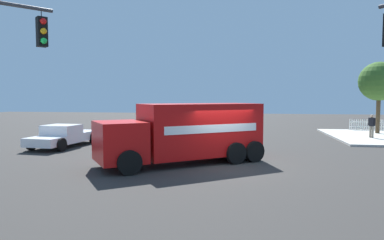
{
  "coord_description": "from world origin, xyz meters",
  "views": [
    {
      "loc": [
        -0.99,
        14.91,
        3.07
      ],
      "look_at": [
        1.6,
        -0.5,
        2.02
      ],
      "focal_mm": 31.46,
      "sensor_mm": 36.0,
      "label": 1
    }
  ],
  "objects_px": {
    "delivery_truck": "(187,132)",
    "pickup_white": "(64,135)",
    "pedestrian_near_corner": "(372,125)",
    "shade_tree_near": "(379,82)"
  },
  "relations": [
    {
      "from": "delivery_truck",
      "to": "pickup_white",
      "type": "distance_m",
      "value": 9.38
    },
    {
      "from": "shade_tree_near",
      "to": "pickup_white",
      "type": "bearing_deg",
      "value": 25.52
    },
    {
      "from": "delivery_truck",
      "to": "pedestrian_near_corner",
      "type": "relative_size",
      "value": 4.55
    },
    {
      "from": "delivery_truck",
      "to": "shade_tree_near",
      "type": "bearing_deg",
      "value": -132.98
    },
    {
      "from": "pickup_white",
      "to": "pedestrian_near_corner",
      "type": "xyz_separation_m",
      "value": [
        -20.22,
        -7.02,
        0.37
      ]
    },
    {
      "from": "delivery_truck",
      "to": "pickup_white",
      "type": "height_order",
      "value": "delivery_truck"
    },
    {
      "from": "pickup_white",
      "to": "shade_tree_near",
      "type": "distance_m",
      "value": 24.45
    },
    {
      "from": "delivery_truck",
      "to": "pedestrian_near_corner",
      "type": "height_order",
      "value": "delivery_truck"
    },
    {
      "from": "pickup_white",
      "to": "shade_tree_near",
      "type": "height_order",
      "value": "shade_tree_near"
    },
    {
      "from": "pedestrian_near_corner",
      "to": "pickup_white",
      "type": "bearing_deg",
      "value": 19.14
    }
  ]
}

